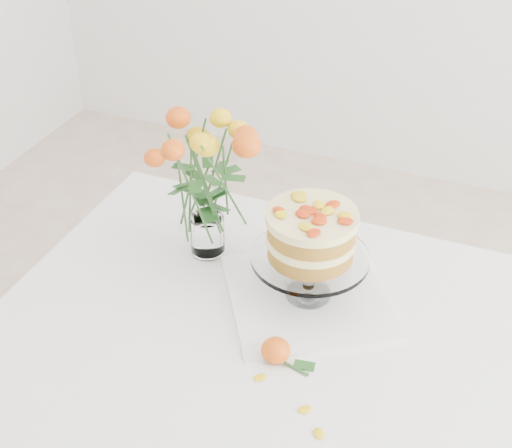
{
  "coord_description": "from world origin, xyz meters",
  "views": [
    {
      "loc": [
        0.21,
        -0.94,
        1.75
      ],
      "look_at": [
        -0.24,
        0.18,
        0.89
      ],
      "focal_mm": 50.0,
      "sensor_mm": 36.0,
      "label": 1
    }
  ],
  "objects": [
    {
      "name": "stray_petal_c",
      "position": [
        0.02,
        -0.18,
        0.76
      ],
      "size": [
        0.03,
        0.02,
        0.0
      ],
      "primitive_type": "ellipsoid",
      "color": "yellow",
      "rests_on": "table"
    },
    {
      "name": "stray_petal_a",
      "position": [
        -0.12,
        -0.1,
        0.76
      ],
      "size": [
        0.03,
        0.02,
        0.0
      ],
      "primitive_type": "ellipsoid",
      "color": "yellow",
      "rests_on": "table"
    },
    {
      "name": "napkin",
      "position": [
        -0.11,
        0.15,
        0.76
      ],
      "size": [
        0.45,
        0.45,
        0.01
      ],
      "primitive_type": "cube",
      "rotation": [
        0.0,
        0.0,
        0.56
      ],
      "color": "white",
      "rests_on": "table"
    },
    {
      "name": "stray_petal_b",
      "position": [
        -0.02,
        -0.14,
        0.76
      ],
      "size": [
        0.03,
        0.02,
        0.0
      ],
      "primitive_type": "ellipsoid",
      "color": "yellow",
      "rests_on": "table"
    },
    {
      "name": "cake_stand",
      "position": [
        -0.11,
        0.15,
        0.91
      ],
      "size": [
        0.24,
        0.24,
        0.22
      ],
      "rotation": [
        0.0,
        0.0,
        -0.1
      ],
      "color": "white",
      "rests_on": "napkin"
    },
    {
      "name": "rose_vase",
      "position": [
        -0.37,
        0.21,
        0.98
      ],
      "size": [
        0.32,
        0.32,
        0.39
      ],
      "rotation": [
        0.0,
        0.0,
        0.35
      ],
      "color": "white",
      "rests_on": "table"
    },
    {
      "name": "table",
      "position": [
        0.0,
        0.0,
        0.67
      ],
      "size": [
        1.43,
        0.93,
        0.76
      ],
      "color": "tan",
      "rests_on": "ground"
    },
    {
      "name": "loose_rose_far",
      "position": [
        -0.11,
        -0.04,
        0.78
      ],
      "size": [
        0.1,
        0.06,
        0.05
      ],
      "rotation": [
        0.0,
        0.0,
        -0.25
      ],
      "color": "#CB4B09",
      "rests_on": "table"
    }
  ]
}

